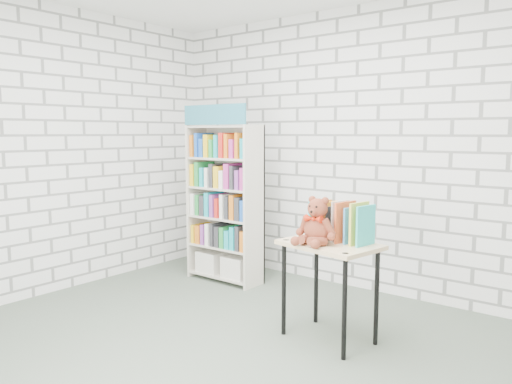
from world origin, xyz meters
The scene contains 6 objects.
ground centered at (0.00, 0.00, 0.00)m, with size 4.50×4.50×0.00m, color #4B5749.
room_shell centered at (0.00, 0.00, 1.78)m, with size 4.52×4.02×2.81m.
bookshelf centered at (-1.17, 1.36, 0.85)m, with size 0.83×0.32×1.85m.
display_table centered at (0.48, 0.69, 0.65)m, with size 0.77×0.60×0.75m.
table_books centered at (0.50, 0.80, 0.90)m, with size 0.52×0.30×0.29m.
teddy_bear centered at (0.41, 0.59, 0.89)m, with size 0.33×0.30×0.35m.
Camera 1 is at (2.31, -2.53, 1.57)m, focal length 35.00 mm.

